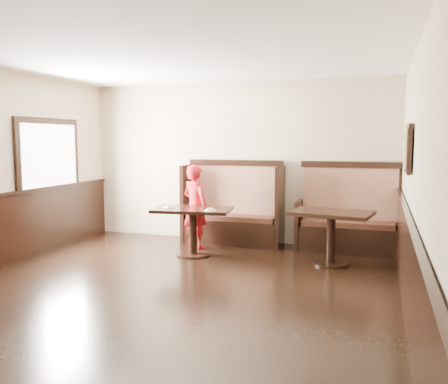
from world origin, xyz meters
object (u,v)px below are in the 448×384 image
at_px(booth_neighbor, 348,222).
at_px(table_main, 193,219).
at_px(booth_main, 233,213).
at_px(child, 195,207).
at_px(table_neighbor, 331,225).

bearing_deg(booth_neighbor, table_main, -154.41).
height_order(booth_main, booth_neighbor, same).
xyz_separation_m(booth_main, booth_neighbor, (1.95, -0.00, -0.05)).
relative_size(booth_neighbor, child, 1.18).
bearing_deg(booth_neighbor, booth_main, 179.95).
distance_m(booth_main, child, 0.78).
relative_size(booth_main, table_main, 1.39).
bearing_deg(child, booth_neighbor, -141.23).
height_order(table_main, table_neighbor, table_neighbor).
xyz_separation_m(booth_neighbor, table_neighbor, (-0.18, -0.95, 0.10)).
bearing_deg(table_neighbor, booth_neighbor, 89.41).
xyz_separation_m(booth_neighbor, table_main, (-2.27, -1.09, 0.09)).
distance_m(table_main, child, 0.53).
bearing_deg(child, table_neighbor, -164.02).
bearing_deg(booth_main, table_main, -106.35).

